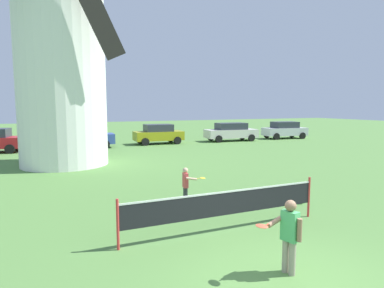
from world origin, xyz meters
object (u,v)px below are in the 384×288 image
at_px(parked_car_cream, 231,132).
at_px(parked_car_silver, 285,130).
at_px(parked_car_blue, 83,137).
at_px(parked_car_mustard, 158,134).
at_px(player_far, 186,183).
at_px(tennis_net, 226,204).
at_px(windmill, 60,28).
at_px(player_near, 289,233).
at_px(stray_ball, 301,199).

bearing_deg(parked_car_cream, parked_car_silver, -1.27).
relative_size(parked_car_blue, parked_car_mustard, 1.15).
xyz_separation_m(parked_car_blue, parked_car_mustard, (5.82, 0.38, -0.00)).
relative_size(player_far, parked_car_silver, 0.27).
xyz_separation_m(parked_car_blue, parked_car_silver, (17.91, -0.21, -0.00)).
xyz_separation_m(tennis_net, parked_car_cream, (10.80, 17.95, 0.13)).
distance_m(parked_car_cream, parked_car_silver, 5.67).
xyz_separation_m(windmill, parked_car_mustard, (7.37, 7.07, -6.05)).
height_order(parked_car_blue, parked_car_mustard, same).
relative_size(player_near, parked_car_cream, 0.29).
bearing_deg(player_far, tennis_net, -90.59).
bearing_deg(parked_car_blue, stray_ball, -74.48).
xyz_separation_m(stray_ball, parked_car_mustard, (1.10, 17.36, 0.68)).
bearing_deg(stray_ball, parked_car_mustard, 86.37).
xyz_separation_m(player_far, parked_car_mustard, (4.35, 15.92, 0.17)).
xyz_separation_m(parked_car_blue, parked_car_cream, (12.23, -0.08, 0.00)).
xyz_separation_m(player_near, parked_car_cream, (10.80, 20.19, 0.04)).
bearing_deg(windmill, player_near, -77.60).
relative_size(windmill, parked_car_blue, 3.41).
height_order(tennis_net, player_near, player_near).
xyz_separation_m(tennis_net, player_near, (-0.00, -2.24, 0.08)).
xyz_separation_m(parked_car_mustard, parked_car_silver, (12.09, -0.59, 0.00)).
height_order(parked_car_blue, parked_car_cream, same).
xyz_separation_m(windmill, player_far, (3.01, -8.84, -6.21)).
bearing_deg(parked_car_cream, stray_ball, -113.99).
distance_m(player_near, parked_car_cream, 22.90).
distance_m(tennis_net, parked_car_blue, 18.09).
bearing_deg(parked_car_blue, parked_car_silver, -0.67).
xyz_separation_m(player_near, stray_ball, (3.28, 3.30, -0.65)).
distance_m(windmill, parked_car_blue, 9.15).
distance_m(parked_car_mustard, parked_car_silver, 12.10).
height_order(parked_car_cream, parked_car_silver, same).
distance_m(windmill, stray_ball, 13.79).
distance_m(stray_ball, parked_car_silver, 21.35).
distance_m(player_near, player_far, 4.74).
bearing_deg(parked_car_silver, parked_car_mustard, 177.22).
distance_m(player_near, stray_ball, 4.70).
relative_size(windmill, parked_car_silver, 3.65).
height_order(windmill, parked_car_blue, windmill).
xyz_separation_m(player_far, stray_ball, (3.25, -1.44, -0.52)).
bearing_deg(tennis_net, player_near, -90.01).
bearing_deg(windmill, parked_car_cream, 25.63).
bearing_deg(parked_car_mustard, parked_car_cream, -4.12).
bearing_deg(parked_car_cream, parked_car_mustard, 175.88).
relative_size(tennis_net, parked_car_silver, 1.26).
height_order(player_near, parked_car_mustard, parked_car_mustard).
distance_m(player_far, parked_car_cream, 18.84).
relative_size(stray_ball, parked_car_blue, 0.06).
height_order(stray_ball, parked_car_mustard, parked_car_mustard).
bearing_deg(parked_car_cream, parked_car_blue, 179.61).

